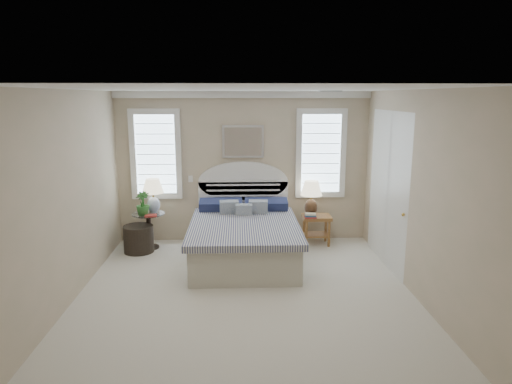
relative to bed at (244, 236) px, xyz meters
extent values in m
cube|color=beige|center=(0.00, -1.46, -0.39)|extent=(4.50, 5.00, 0.01)
cube|color=white|center=(0.00, -1.46, 2.31)|extent=(4.50, 5.00, 0.01)
cube|color=#CAB197|center=(0.00, 1.04, 0.96)|extent=(4.50, 0.02, 2.70)
cube|color=#CAB197|center=(-2.25, -1.46, 0.96)|extent=(0.02, 5.00, 2.70)
cube|color=#CAB197|center=(2.25, -1.46, 0.96)|extent=(0.02, 5.00, 2.70)
cube|color=white|center=(0.00, 1.00, 2.25)|extent=(4.50, 0.08, 0.12)
cube|color=#B2B2B2|center=(1.20, -0.66, 2.29)|extent=(0.30, 0.20, 0.02)
cube|color=white|center=(-0.95, 1.03, 0.76)|extent=(0.08, 0.01, 0.12)
cube|color=#C9E8FF|center=(-1.55, 1.02, 1.21)|extent=(0.90, 0.06, 1.60)
cube|color=#C9E8FF|center=(1.40, 1.02, 1.21)|extent=(0.90, 0.06, 1.60)
cube|color=silver|center=(0.00, 1.00, 1.43)|extent=(0.74, 0.04, 0.58)
cube|color=silver|center=(2.23, -0.26, 0.81)|extent=(0.02, 1.80, 2.40)
cube|color=#B5B19F|center=(0.00, -0.13, -0.11)|extent=(1.60, 2.10, 0.55)
cube|color=navy|center=(0.00, -0.18, 0.20)|extent=(1.72, 2.15, 0.10)
cube|color=white|center=(0.00, 0.98, 0.16)|extent=(1.62, 0.08, 1.10)
cube|color=#1F2C4E|center=(-0.40, 0.70, 0.34)|extent=(0.75, 0.31, 0.23)
cube|color=#1F2C4E|center=(0.40, 0.70, 0.34)|extent=(0.75, 0.31, 0.23)
cube|color=#37517C|center=(-0.25, 0.47, 0.32)|extent=(0.33, 0.20, 0.34)
cube|color=#37517C|center=(0.25, 0.47, 0.32)|extent=(0.33, 0.20, 0.34)
cube|color=#37517C|center=(0.00, 0.37, 0.30)|extent=(0.28, 0.14, 0.29)
cylinder|color=black|center=(-1.65, 0.59, -0.37)|extent=(0.32, 0.32, 0.03)
cylinder|color=black|center=(-1.65, 0.59, -0.09)|extent=(0.08, 0.08, 0.60)
cylinder|color=silver|center=(-1.65, 0.59, 0.23)|extent=(0.56, 0.56, 0.02)
cube|color=olive|center=(1.30, 0.69, 0.11)|extent=(0.50, 0.40, 0.06)
cube|color=olive|center=(1.30, 0.69, -0.21)|extent=(0.44, 0.34, 0.03)
cube|color=olive|center=(1.10, 0.54, -0.15)|extent=(0.04, 0.04, 0.47)
cube|color=olive|center=(1.10, 0.84, -0.15)|extent=(0.04, 0.04, 0.47)
cube|color=olive|center=(1.50, 0.54, -0.15)|extent=(0.04, 0.04, 0.47)
cube|color=olive|center=(1.50, 0.84, -0.15)|extent=(0.04, 0.04, 0.47)
cylinder|color=black|center=(-1.80, 0.40, -0.16)|extent=(0.63, 0.63, 0.46)
cylinder|color=white|center=(-1.56, 0.66, 0.26)|extent=(0.13, 0.13, 0.03)
ellipsoid|color=white|center=(-1.56, 0.66, 0.38)|extent=(0.23, 0.23, 0.28)
cylinder|color=gold|center=(-1.56, 0.66, 0.55)|extent=(0.03, 0.03, 0.10)
cylinder|color=black|center=(1.20, 0.75, 0.16)|extent=(0.15, 0.15, 0.03)
ellipsoid|color=black|center=(1.20, 0.75, 0.28)|extent=(0.27, 0.27, 0.29)
cylinder|color=gold|center=(1.20, 0.75, 0.46)|extent=(0.04, 0.04, 0.11)
imported|color=#447E32|center=(-1.71, 0.46, 0.45)|extent=(0.26, 0.26, 0.41)
cube|color=#A12C28|center=(-1.57, 0.38, 0.26)|extent=(0.22, 0.18, 0.03)
cube|color=#A12C28|center=(1.16, 0.54, 0.16)|extent=(0.21, 0.16, 0.03)
cube|color=#28517A|center=(1.16, 0.54, 0.19)|extent=(0.20, 0.15, 0.03)
cube|color=beige|center=(1.16, 0.54, 0.21)|extent=(0.19, 0.14, 0.03)
camera|label=1|loc=(-0.08, -7.10, 2.23)|focal=32.00mm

